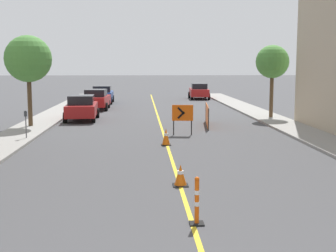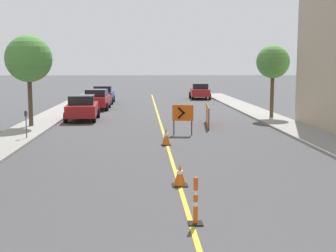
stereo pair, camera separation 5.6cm
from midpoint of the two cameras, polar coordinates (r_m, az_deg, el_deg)
The scene contains 15 objects.
lane_stripe at distance 29.33m, azimuth -0.96°, elevation 0.65°, with size 0.12×51.33×0.01m.
sidewalk_left at distance 29.93m, azimuth -14.82°, elevation 0.65°, with size 2.12×51.33×0.12m.
sidewalk_right at distance 30.45m, azimuth 12.66°, elevation 0.83°, with size 2.12×51.33×0.12m.
traffic_cone_second at distance 13.67m, azimuth 1.58°, elevation -6.03°, with size 0.45×0.45×0.63m.
traffic_cone_third at distance 20.44m, azimuth -0.16°, elevation -1.32°, with size 0.43×0.43×0.75m.
delineator_post_front at distance 10.44m, azimuth 3.54°, elevation -9.50°, with size 0.32×0.32×1.08m.
arrow_barricade_primary at distance 23.28m, azimuth 1.89°, elevation 1.46°, with size 1.06×0.16×1.51m.
safety_mesh_fence at distance 26.96m, azimuth 4.90°, elevation 1.29°, with size 0.47×4.14×1.20m.
parked_car_curb_near at distance 30.05m, azimuth -10.35°, elevation 2.22°, with size 2.01×4.38×1.59m.
parked_car_curb_mid at distance 37.06m, azimuth -8.61°, elevation 3.24°, with size 2.00×4.38×1.59m.
parked_car_curb_far at distance 43.00m, azimuth -7.87°, elevation 3.83°, with size 1.94×4.32×1.59m.
parked_car_opposite_side at distance 48.10m, azimuth 3.93°, elevation 4.27°, with size 2.03×4.39×1.59m.
parking_meter_near_curb at distance 22.58m, azimuth -16.86°, elevation 0.89°, with size 0.12×0.11×1.28m.
street_tree_left_near at distance 26.92m, azimuth -16.57°, elevation 7.82°, with size 2.56×2.56×4.98m.
street_tree_right_near at distance 30.89m, azimuth 12.73°, elevation 7.60°, with size 2.12×2.12×4.63m.
Camera 2 is at (-1.05, -3.44, 3.51)m, focal length 50.00 mm.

